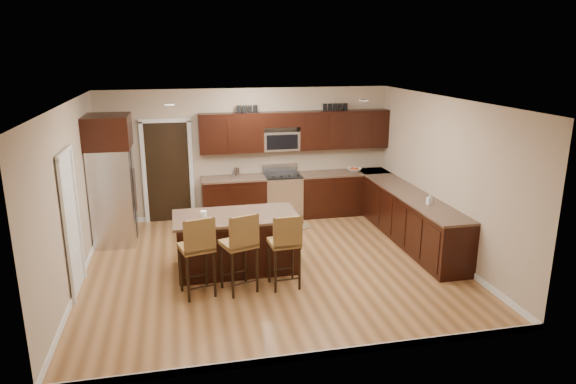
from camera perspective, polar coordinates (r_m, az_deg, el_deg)
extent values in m
plane|color=#9C6B3D|center=(8.60, -1.80, -8.12)|extent=(6.00, 6.00, 0.00)
plane|color=silver|center=(7.91, -1.97, 10.09)|extent=(6.00, 6.00, 0.00)
plane|color=tan|center=(10.80, -4.50, 4.28)|extent=(6.00, 0.00, 6.00)
plane|color=tan|center=(8.19, -22.99, -0.58)|extent=(0.00, 5.50, 5.50)
plane|color=tan|center=(9.16, 16.93, 1.59)|extent=(0.00, 5.50, 5.50)
cube|color=black|center=(10.69, -6.04, -0.90)|extent=(1.30, 0.60, 0.88)
cube|color=black|center=(11.18, 6.17, -0.17)|extent=(1.94, 0.60, 0.88)
cube|color=black|center=(9.67, 13.61, -3.05)|extent=(0.60, 3.35, 0.88)
cube|color=brown|center=(10.57, -6.11, 1.49)|extent=(1.30, 0.63, 0.04)
cube|color=brown|center=(11.06, 6.24, 2.12)|extent=(1.94, 0.63, 0.04)
cube|color=brown|center=(9.54, 13.78, -0.43)|extent=(0.63, 3.35, 0.04)
cube|color=black|center=(10.52, -6.33, 6.53)|extent=(1.30, 0.33, 0.80)
cube|color=black|center=(11.01, 6.16, 6.94)|extent=(1.94, 0.33, 0.80)
cube|color=black|center=(10.64, -0.79, 8.08)|extent=(0.76, 0.33, 0.30)
cube|color=silver|center=(10.84, -0.62, -0.53)|extent=(0.76, 0.64, 0.90)
cube|color=black|center=(10.72, -0.63, 1.83)|extent=(0.76, 0.60, 0.03)
cube|color=black|center=(10.56, -0.30, -0.97)|extent=(0.65, 0.01, 0.45)
cube|color=silver|center=(10.95, -0.91, 2.72)|extent=(0.76, 0.05, 0.18)
cube|color=silver|center=(10.72, -0.81, 5.71)|extent=(0.76, 0.31, 0.40)
cube|color=black|center=(10.77, -13.19, 2.14)|extent=(0.85, 0.03, 2.06)
cube|color=white|center=(8.00, -22.98, -3.43)|extent=(0.03, 0.80, 2.04)
cube|color=black|center=(8.35, -5.75, -5.69)|extent=(1.88, 0.95, 0.88)
cube|color=brown|center=(8.19, -5.84, -2.69)|extent=(1.98, 1.05, 0.04)
cube|color=black|center=(8.50, -5.68, -8.17)|extent=(1.80, 0.87, 0.09)
cube|color=olive|center=(7.48, -10.16, -6.06)|extent=(0.55, 0.55, 0.06)
cube|color=olive|center=(7.21, -9.78, -4.85)|extent=(0.45, 0.15, 0.48)
cylinder|color=black|center=(7.45, -11.47, -9.42)|extent=(0.04, 0.04, 0.70)
cylinder|color=black|center=(7.45, -8.46, -9.24)|extent=(0.04, 0.04, 0.70)
cylinder|color=black|center=(7.80, -11.52, -8.23)|extent=(0.04, 0.04, 0.70)
cylinder|color=black|center=(7.81, -8.65, -8.06)|extent=(0.04, 0.04, 0.70)
cube|color=olive|center=(7.51, -5.53, -5.73)|extent=(0.57, 0.57, 0.06)
cube|color=olive|center=(7.25, -4.88, -4.50)|extent=(0.44, 0.18, 0.49)
cylinder|color=black|center=(7.46, -6.77, -9.11)|extent=(0.04, 0.04, 0.70)
cylinder|color=black|center=(7.50, -3.78, -8.90)|extent=(0.04, 0.04, 0.70)
cylinder|color=black|center=(7.82, -7.05, -7.94)|extent=(0.04, 0.04, 0.70)
cylinder|color=black|center=(7.86, -4.20, -7.74)|extent=(0.04, 0.04, 0.70)
cube|color=olive|center=(7.62, -0.43, -5.63)|extent=(0.46, 0.46, 0.06)
cube|color=olive|center=(7.37, -0.02, -4.52)|extent=(0.43, 0.07, 0.46)
cylinder|color=black|center=(7.56, -1.53, -8.81)|extent=(0.04, 0.04, 0.67)
cylinder|color=black|center=(7.63, 1.23, -8.57)|extent=(0.04, 0.04, 0.67)
cylinder|color=black|center=(7.90, -2.03, -7.72)|extent=(0.04, 0.04, 0.67)
cylinder|color=black|center=(7.96, 0.61, -7.51)|extent=(0.04, 0.04, 0.67)
cube|color=silver|center=(9.86, -18.84, -0.38)|extent=(0.72, 0.89, 1.77)
cube|color=black|center=(9.82, -16.73, -0.27)|extent=(0.01, 0.02, 1.68)
cylinder|color=silver|center=(9.72, -16.65, 0.12)|extent=(0.02, 0.02, 0.79)
cylinder|color=silver|center=(9.87, -16.59, 0.36)|extent=(0.02, 0.02, 0.79)
cube|color=black|center=(9.62, -19.45, 6.36)|extent=(0.78, 0.95, 0.58)
cube|color=olive|center=(10.36, 0.27, -3.88)|extent=(0.93, 0.75, 0.01)
imported|color=silver|center=(11.12, 7.36, 2.46)|extent=(0.39, 0.39, 0.08)
imported|color=#B2B2B2|center=(9.00, 15.45, -0.77)|extent=(0.09, 0.09, 0.18)
cylinder|color=silver|center=(10.55, -5.75, 2.17)|extent=(0.12, 0.12, 0.21)
cylinder|color=silver|center=(10.55, -5.93, 2.01)|extent=(0.11, 0.11, 0.15)
cylinder|color=white|center=(8.14, -9.35, -2.43)|extent=(0.10, 0.10, 0.10)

